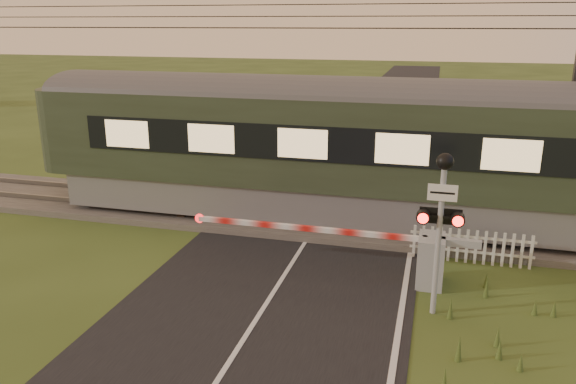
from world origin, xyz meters
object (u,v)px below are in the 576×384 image
(boom_gate, at_px, (417,256))
(catenary_mast, at_px, (575,95))
(crossing_signal, at_px, (441,206))
(picket_fence, at_px, (471,247))

(boom_gate, relative_size, catenary_mast, 0.94)
(boom_gate, height_order, crossing_signal, crossing_signal)
(crossing_signal, relative_size, picket_fence, 1.13)
(crossing_signal, xyz_separation_m, picket_fence, (0.83, 2.77, -1.85))
(picket_fence, xyz_separation_m, catenary_mast, (2.68, 4.12, 3.25))
(picket_fence, bearing_deg, boom_gate, -130.51)
(boom_gate, xyz_separation_m, picket_fence, (1.23, 1.44, -0.21))
(boom_gate, height_order, picket_fence, boom_gate)
(crossing_signal, bearing_deg, picket_fence, 73.28)
(crossing_signal, bearing_deg, boom_gate, 106.72)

